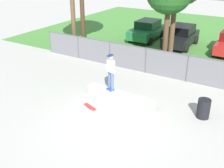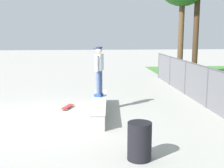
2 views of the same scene
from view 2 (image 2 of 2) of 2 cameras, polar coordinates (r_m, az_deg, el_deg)
The scene contains 6 objects.
ground_plane at distance 10.04m, azimuth -13.54°, elevation -7.12°, with size 80.00×80.00×0.00m, color #ADAAA3.
concrete_ledge at distance 10.51m, azimuth -2.44°, elevation -4.49°, with size 3.75×0.78×0.55m.
skateboarder at distance 10.79m, azimuth -2.50°, elevation 2.94°, with size 0.56×0.39×1.84m.
skateboard at distance 11.50m, azimuth -8.62°, elevation -4.38°, with size 0.82×0.47×0.09m.
chainlink_fence at distance 10.76m, azimuth 20.71°, elevation -1.53°, with size 18.07×0.07×1.60m.
trash_bin at distance 6.90m, azimuth 5.36°, elevation -10.98°, with size 0.56×0.56×0.89m, color black.
Camera 2 is at (9.49, 1.51, 2.91)m, focal length 47.09 mm.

